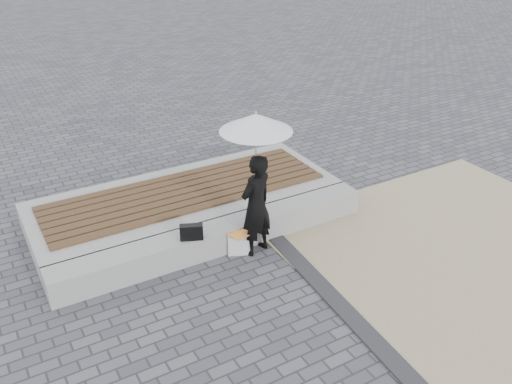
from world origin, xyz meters
TOP-DOWN VIEW (x-y plane):
  - ground at (0.00, 0.00)m, footprint 80.00×80.00m
  - terrazzo_zone at (3.20, -0.50)m, footprint 5.00×5.00m
  - edging_band at (0.75, -0.50)m, footprint 0.61×5.20m
  - seating_ledge at (0.00, 1.60)m, footprint 5.00×0.45m
  - timber_platform at (0.00, 2.80)m, footprint 5.00×2.00m
  - timber_decking at (0.00, 2.80)m, footprint 4.60×1.40m
  - woman at (0.45, 1.25)m, footprint 0.66×0.53m
  - parasol at (0.45, 1.25)m, footprint 0.99×0.99m
  - handbag at (-0.48, 1.45)m, footprint 0.35×0.23m
  - canvas_tote at (0.21, 1.32)m, footprint 0.38×0.28m
  - magazine at (0.21, 1.27)m, footprint 0.38×0.31m

SIDE VIEW (x-z plane):
  - ground at x=0.00m, z-range 0.00..0.00m
  - terrazzo_zone at x=3.20m, z-range 0.00..0.02m
  - edging_band at x=0.75m, z-range 0.00..0.04m
  - canvas_tote at x=0.21m, z-range 0.00..0.37m
  - seating_ledge at x=0.00m, z-range 0.00..0.40m
  - timber_platform at x=0.00m, z-range 0.00..0.40m
  - magazine at x=0.21m, z-range 0.37..0.38m
  - timber_decking at x=0.00m, z-range 0.40..0.44m
  - handbag at x=-0.48m, z-range 0.40..0.63m
  - woman at x=0.45m, z-range 0.00..1.57m
  - parasol at x=0.45m, z-range 1.41..2.68m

